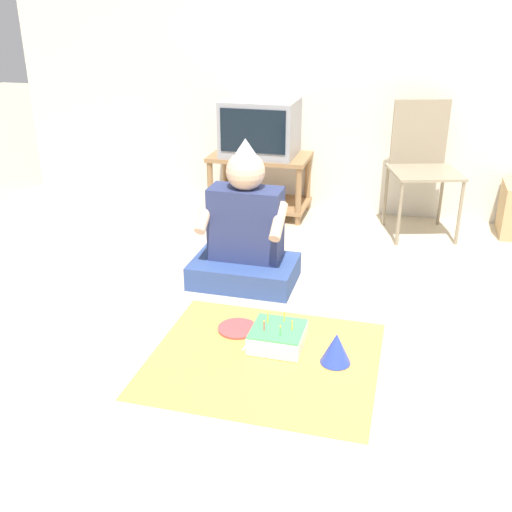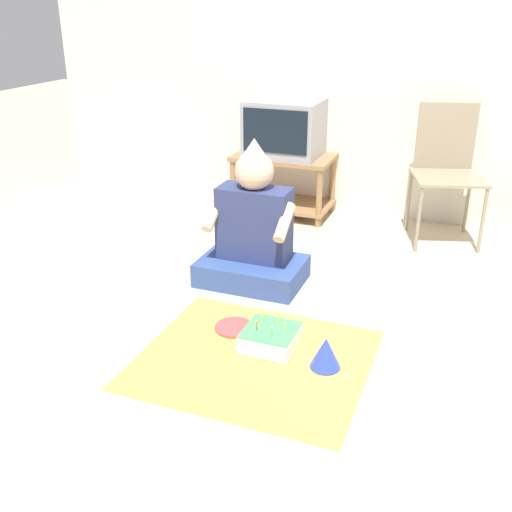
% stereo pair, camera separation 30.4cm
% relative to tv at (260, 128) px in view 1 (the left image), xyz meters
% --- Properties ---
extents(ground_plane, '(16.00, 16.00, 0.00)m').
position_rel_tv_xyz_m(ground_plane, '(1.12, -1.80, -0.67)').
color(ground_plane, beige).
extents(wall_back, '(6.40, 0.06, 2.55)m').
position_rel_tv_xyz_m(wall_back, '(1.12, 0.25, 0.61)').
color(wall_back, silver).
rests_on(wall_back, ground_plane).
extents(tv_stand, '(0.74, 0.45, 0.46)m').
position_rel_tv_xyz_m(tv_stand, '(0.00, -0.00, -0.39)').
color(tv_stand, '#997047').
rests_on(tv_stand, ground_plane).
extents(tv, '(0.54, 0.43, 0.41)m').
position_rel_tv_xyz_m(tv, '(0.00, 0.00, 0.00)').
color(tv, '#99999E').
rests_on(tv, tv_stand).
extents(folding_chair, '(0.56, 0.54, 0.91)m').
position_rel_tv_xyz_m(folding_chair, '(1.18, -0.07, -0.14)').
color(folding_chair, gray).
rests_on(folding_chair, ground_plane).
extents(person_seated, '(0.60, 0.41, 0.85)m').
position_rel_tv_xyz_m(person_seated, '(0.22, -1.21, -0.38)').
color(person_seated, '#334C8C').
rests_on(person_seated, ground_plane).
extents(party_cloth, '(1.05, 0.93, 0.01)m').
position_rel_tv_xyz_m(party_cloth, '(0.54, -2.00, -0.66)').
color(party_cloth, '#EFA84C').
rests_on(party_cloth, ground_plane).
extents(birthday_cake, '(0.25, 0.25, 0.15)m').
position_rel_tv_xyz_m(birthday_cake, '(0.58, -1.87, -0.61)').
color(birthday_cake, white).
rests_on(birthday_cake, party_cloth).
extents(party_hat_blue, '(0.14, 0.14, 0.15)m').
position_rel_tv_xyz_m(party_hat_blue, '(0.87, -1.95, -0.59)').
color(party_hat_blue, blue).
rests_on(party_hat_blue, party_cloth).
extents(paper_plate, '(0.20, 0.20, 0.01)m').
position_rel_tv_xyz_m(paper_plate, '(0.35, -1.78, -0.66)').
color(paper_plate, '#D84C4C').
rests_on(paper_plate, party_cloth).
extents(plastic_spoon_near, '(0.04, 0.15, 0.01)m').
position_rel_tv_xyz_m(plastic_spoon_near, '(0.44, -1.87, -0.66)').
color(plastic_spoon_near, white).
rests_on(plastic_spoon_near, party_cloth).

